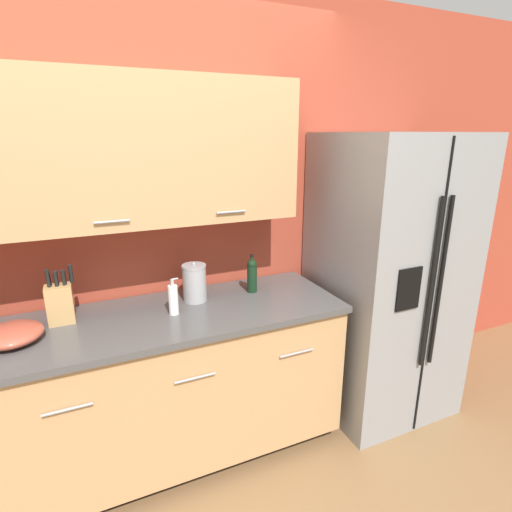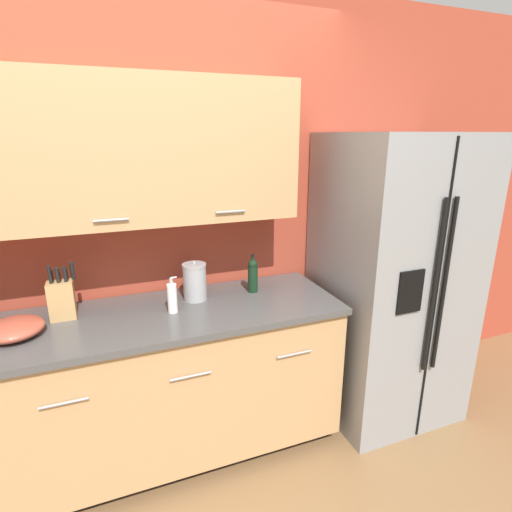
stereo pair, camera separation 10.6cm
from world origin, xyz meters
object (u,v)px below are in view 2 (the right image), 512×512
refrigerator (391,280)px  mixing_bowl (14,329)px  soap_dispenser (172,298)px  oil_bottle (253,275)px  knife_block (62,298)px  steel_canister (195,282)px

refrigerator → mixing_bowl: (-2.11, 0.04, 0.04)m
soap_dispenser → oil_bottle: oil_bottle is taller
oil_bottle → knife_block: bearing=179.3°
refrigerator → oil_bottle: refrigerator is taller
steel_canister → mixing_bowl: bearing=-171.7°
steel_canister → refrigerator: bearing=-7.7°
refrigerator → knife_block: bearing=175.0°
knife_block → refrigerator: bearing=-5.0°
steel_canister → knife_block: bearing=179.9°
steel_canister → soap_dispenser: bearing=-139.5°
knife_block → soap_dispenser: 0.55m
refrigerator → oil_bottle: size_ratio=7.85×
refrigerator → steel_canister: 1.25m
mixing_bowl → steel_canister: bearing=8.3°
soap_dispenser → mixing_bowl: size_ratio=0.76×
knife_block → mixing_bowl: size_ratio=1.12×
refrigerator → soap_dispenser: (-1.38, 0.04, 0.08)m
oil_bottle → mixing_bowl: oil_bottle is taller
knife_block → soap_dispenser: bearing=-13.8°
steel_canister → oil_bottle: bearing=-1.8°
knife_block → mixing_bowl: bearing=-147.0°
mixing_bowl → refrigerator: bearing=-1.0°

